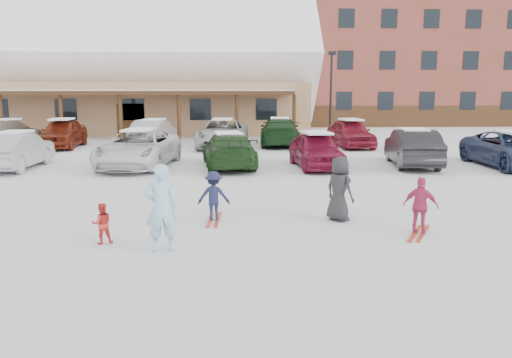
{
  "coord_description": "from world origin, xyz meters",
  "views": [
    {
      "loc": [
        -0.23,
        -10.53,
        3.06
      ],
      "look_at": [
        0.3,
        1.0,
        1.0
      ],
      "focal_mm": 35.0,
      "sensor_mm": 36.0,
      "label": 1
    }
  ],
  "objects_px": {
    "alpine_hotel": "(385,31)",
    "child_navy": "(214,196)",
    "parked_car_3": "(229,150)",
    "lamp_post": "(331,88)",
    "parked_car_7": "(7,133)",
    "adult_skier": "(161,208)",
    "parked_car_8": "(63,133)",
    "day_lodge": "(116,78)",
    "parked_car_5": "(412,148)",
    "parked_car_9": "(154,133)",
    "parked_car_2": "(139,148)",
    "parked_car_1": "(15,150)",
    "toddler_red": "(102,223)",
    "parked_car_4": "(316,150)",
    "parked_car_10": "(223,133)",
    "child_magenta": "(421,206)",
    "bystander_dark": "(339,189)",
    "parked_car_11": "(280,132)",
    "parked_car_12": "(351,133)"
  },
  "relations": [
    {
      "from": "alpine_hotel",
      "to": "child_navy",
      "type": "distance_m",
      "value": 40.67
    },
    {
      "from": "parked_car_3",
      "to": "lamp_post",
      "type": "bearing_deg",
      "value": -121.7
    },
    {
      "from": "parked_car_7",
      "to": "lamp_post",
      "type": "bearing_deg",
      "value": -156.03
    },
    {
      "from": "adult_skier",
      "to": "parked_car_8",
      "type": "xyz_separation_m",
      "value": [
        -7.82,
        17.99,
        -0.08
      ]
    },
    {
      "from": "day_lodge",
      "to": "parked_car_3",
      "type": "height_order",
      "value": "day_lodge"
    },
    {
      "from": "parked_car_5",
      "to": "parked_car_9",
      "type": "distance_m",
      "value": 14.11
    },
    {
      "from": "day_lodge",
      "to": "parked_car_2",
      "type": "xyz_separation_m",
      "value": [
        4.96,
        -18.29,
        -3.19
      ]
    },
    {
      "from": "parked_car_8",
      "to": "parked_car_1",
      "type": "bearing_deg",
      "value": -87.51
    },
    {
      "from": "toddler_red",
      "to": "child_navy",
      "type": "relative_size",
      "value": 0.71
    },
    {
      "from": "parked_car_4",
      "to": "parked_car_10",
      "type": "xyz_separation_m",
      "value": [
        -3.86,
        7.28,
        0.06
      ]
    },
    {
      "from": "child_magenta",
      "to": "parked_car_5",
      "type": "xyz_separation_m",
      "value": [
        3.31,
        9.71,
        0.13
      ]
    },
    {
      "from": "toddler_red",
      "to": "parked_car_4",
      "type": "xyz_separation_m",
      "value": [
        5.96,
        9.82,
        0.29
      ]
    },
    {
      "from": "toddler_red",
      "to": "adult_skier",
      "type": "bearing_deg",
      "value": 139.95
    },
    {
      "from": "bystander_dark",
      "to": "day_lodge",
      "type": "bearing_deg",
      "value": -14.58
    },
    {
      "from": "adult_skier",
      "to": "parked_car_9",
      "type": "relative_size",
      "value": 0.38
    },
    {
      "from": "adult_skier",
      "to": "parked_car_5",
      "type": "bearing_deg",
      "value": -144.19
    },
    {
      "from": "alpine_hotel",
      "to": "child_navy",
      "type": "bearing_deg",
      "value": -112.06
    },
    {
      "from": "parked_car_11",
      "to": "parked_car_2",
      "type": "bearing_deg",
      "value": 53.83
    },
    {
      "from": "child_magenta",
      "to": "parked_car_2",
      "type": "relative_size",
      "value": 0.23
    },
    {
      "from": "lamp_post",
      "to": "parked_car_2",
      "type": "distance_m",
      "value": 17.74
    },
    {
      "from": "lamp_post",
      "to": "parked_car_11",
      "type": "bearing_deg",
      "value": -122.44
    },
    {
      "from": "alpine_hotel",
      "to": "parked_car_1",
      "type": "distance_m",
      "value": 37.62
    },
    {
      "from": "day_lodge",
      "to": "parked_car_7",
      "type": "relative_size",
      "value": 5.69
    },
    {
      "from": "parked_car_3",
      "to": "parked_car_11",
      "type": "distance_m",
      "value": 8.39
    },
    {
      "from": "parked_car_7",
      "to": "parked_car_12",
      "type": "bearing_deg",
      "value": -177.63
    },
    {
      "from": "parked_car_2",
      "to": "parked_car_10",
      "type": "xyz_separation_m",
      "value": [
        3.25,
        6.73,
        0.01
      ]
    },
    {
      "from": "parked_car_7",
      "to": "parked_car_4",
      "type": "bearing_deg",
      "value": 158.02
    },
    {
      "from": "parked_car_8",
      "to": "parked_car_11",
      "type": "height_order",
      "value": "parked_car_8"
    },
    {
      "from": "parked_car_3",
      "to": "toddler_red",
      "type": "bearing_deg",
      "value": 70.24
    },
    {
      "from": "lamp_post",
      "to": "parked_car_4",
      "type": "bearing_deg",
      "value": -103.03
    },
    {
      "from": "child_magenta",
      "to": "parked_car_8",
      "type": "bearing_deg",
      "value": -22.76
    },
    {
      "from": "toddler_red",
      "to": "parked_car_10",
      "type": "relative_size",
      "value": 0.15
    },
    {
      "from": "parked_car_4",
      "to": "parked_car_12",
      "type": "bearing_deg",
      "value": 62.52
    },
    {
      "from": "adult_skier",
      "to": "parked_car_11",
      "type": "bearing_deg",
      "value": -117.03
    },
    {
      "from": "parked_car_4",
      "to": "parked_car_9",
      "type": "height_order",
      "value": "parked_car_9"
    },
    {
      "from": "parked_car_8",
      "to": "parked_car_12",
      "type": "height_order",
      "value": "parked_car_8"
    },
    {
      "from": "toddler_red",
      "to": "parked_car_1",
      "type": "bearing_deg",
      "value": -76.53
    },
    {
      "from": "day_lodge",
      "to": "child_magenta",
      "type": "relative_size",
      "value": 23.4
    },
    {
      "from": "parked_car_2",
      "to": "parked_car_11",
      "type": "bearing_deg",
      "value": 56.0
    },
    {
      "from": "day_lodge",
      "to": "parked_car_7",
      "type": "distance_m",
      "value": 11.44
    },
    {
      "from": "parked_car_2",
      "to": "parked_car_12",
      "type": "height_order",
      "value": "parked_car_2"
    },
    {
      "from": "alpine_hotel",
      "to": "day_lodge",
      "type": "bearing_deg",
      "value": -156.67
    },
    {
      "from": "parked_car_1",
      "to": "parked_car_7",
      "type": "height_order",
      "value": "parked_car_7"
    },
    {
      "from": "adult_skier",
      "to": "parked_car_3",
      "type": "distance_m",
      "value": 10.71
    },
    {
      "from": "lamp_post",
      "to": "parked_car_1",
      "type": "relative_size",
      "value": 1.28
    },
    {
      "from": "parked_car_9",
      "to": "parked_car_12",
      "type": "xyz_separation_m",
      "value": [
        10.79,
        -0.93,
        0.02
      ]
    },
    {
      "from": "parked_car_1",
      "to": "lamp_post",
      "type": "bearing_deg",
      "value": -136.81
    },
    {
      "from": "parked_car_5",
      "to": "parked_car_7",
      "type": "relative_size",
      "value": 0.89
    },
    {
      "from": "toddler_red",
      "to": "parked_car_7",
      "type": "xyz_separation_m",
      "value": [
        -9.87,
        18.34,
        0.32
      ]
    },
    {
      "from": "child_navy",
      "to": "parked_car_8",
      "type": "relative_size",
      "value": 0.26
    }
  ]
}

